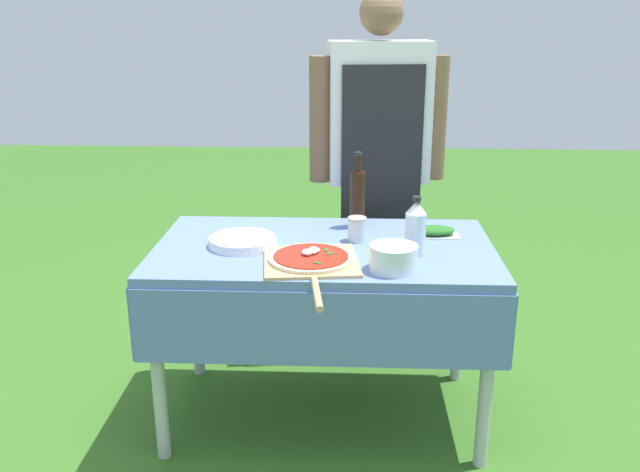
% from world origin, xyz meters
% --- Properties ---
extents(ground_plane, '(12.00, 12.00, 0.00)m').
position_xyz_m(ground_plane, '(0.00, 0.00, 0.00)').
color(ground_plane, '#386B23').
extents(prep_table, '(1.34, 0.77, 0.75)m').
position_xyz_m(prep_table, '(0.00, 0.00, 0.66)').
color(prep_table, '#607AB7').
rests_on(prep_table, ground).
extents(person_cook, '(0.64, 0.27, 1.72)m').
position_xyz_m(person_cook, '(0.23, 0.66, 1.02)').
color(person_cook, '#4C4C51').
rests_on(person_cook, ground).
extents(pizza_on_peel, '(0.38, 0.61, 0.06)m').
position_xyz_m(pizza_on_peel, '(-0.04, -0.21, 0.77)').
color(pizza_on_peel, tan).
rests_on(pizza_on_peel, prep_table).
extents(oil_bottle, '(0.06, 0.06, 0.32)m').
position_xyz_m(oil_bottle, '(0.13, 0.26, 0.88)').
color(oil_bottle, black).
rests_on(oil_bottle, prep_table).
extents(water_bottle, '(0.08, 0.08, 0.23)m').
position_xyz_m(water_bottle, '(0.34, -0.09, 0.86)').
color(water_bottle, silver).
rests_on(water_bottle, prep_table).
extents(herb_container, '(0.21, 0.12, 0.04)m').
position_xyz_m(herb_container, '(0.44, 0.15, 0.77)').
color(herb_container, silver).
rests_on(herb_container, prep_table).
extents(mixing_tub, '(0.17, 0.17, 0.09)m').
position_xyz_m(mixing_tub, '(0.25, -0.25, 0.80)').
color(mixing_tub, silver).
rests_on(mixing_tub, prep_table).
extents(plate_stack, '(0.27, 0.27, 0.03)m').
position_xyz_m(plate_stack, '(-0.32, -0.01, 0.77)').
color(plate_stack, white).
rests_on(plate_stack, prep_table).
extents(sauce_jar, '(0.08, 0.08, 0.10)m').
position_xyz_m(sauce_jar, '(0.13, 0.07, 0.80)').
color(sauce_jar, silver).
rests_on(sauce_jar, prep_table).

